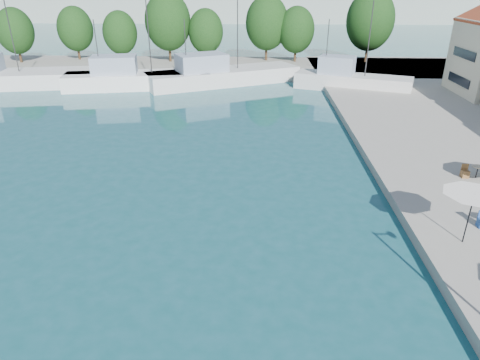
{
  "coord_description": "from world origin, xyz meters",
  "views": [
    {
      "loc": [
        -1.65,
        4.26,
        11.63
      ],
      "look_at": [
        -2.6,
        26.0,
        1.5
      ],
      "focal_mm": 32.0,
      "sensor_mm": 36.0,
      "label": 1
    }
  ],
  "objects_px": {
    "trawler_04": "(349,81)",
    "trawler_03": "(220,76)",
    "trawler_02": "(134,79)",
    "umbrella_white": "(473,199)"
  },
  "relations": [
    {
      "from": "trawler_03",
      "to": "trawler_04",
      "type": "height_order",
      "value": "same"
    },
    {
      "from": "trawler_02",
      "to": "umbrella_white",
      "type": "distance_m",
      "value": 41.49
    },
    {
      "from": "trawler_04",
      "to": "umbrella_white",
      "type": "bearing_deg",
      "value": -71.07
    },
    {
      "from": "trawler_04",
      "to": "trawler_03",
      "type": "bearing_deg",
      "value": -168.73
    },
    {
      "from": "trawler_02",
      "to": "trawler_04",
      "type": "height_order",
      "value": "same"
    },
    {
      "from": "trawler_03",
      "to": "umbrella_white",
      "type": "relative_size",
      "value": 6.92
    },
    {
      "from": "trawler_02",
      "to": "trawler_04",
      "type": "relative_size",
      "value": 1.29
    },
    {
      "from": "trawler_03",
      "to": "umbrella_white",
      "type": "height_order",
      "value": "trawler_03"
    },
    {
      "from": "trawler_02",
      "to": "umbrella_white",
      "type": "relative_size",
      "value": 6.31
    },
    {
      "from": "trawler_02",
      "to": "umbrella_white",
      "type": "xyz_separation_m",
      "value": [
        24.52,
        -33.42,
        1.78
      ]
    }
  ]
}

